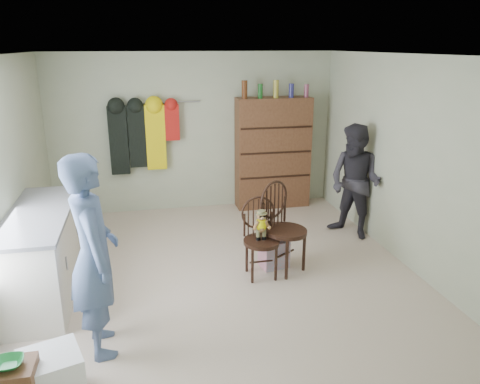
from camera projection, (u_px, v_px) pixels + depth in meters
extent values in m
plane|color=beige|center=(223.00, 275.00, 5.52)|extent=(5.00, 5.00, 0.00)
plane|color=beige|center=(195.00, 133.00, 7.47)|extent=(4.50, 0.00, 4.50)
plane|color=beige|center=(1.00, 185.00, 4.69)|extent=(0.00, 5.00, 5.00)
plane|color=beige|center=(407.00, 162.00, 5.59)|extent=(0.00, 5.00, 5.00)
plane|color=white|center=(220.00, 55.00, 4.76)|extent=(5.00, 5.00, 0.00)
cube|color=silver|center=(43.00, 255.00, 4.99)|extent=(0.60, 1.80, 0.90)
cube|color=slate|center=(37.00, 214.00, 4.85)|extent=(0.64, 1.86, 0.04)
cylinder|color=#99999E|center=(67.00, 263.00, 4.61)|extent=(0.02, 0.02, 0.14)
cylinder|color=#99999E|center=(77.00, 229.00, 5.45)|extent=(0.02, 0.02, 0.14)
imported|color=green|center=(8.00, 363.00, 3.22)|extent=(0.20, 0.20, 0.05)
cube|color=white|center=(52.00, 378.00, 3.52)|extent=(0.53, 0.52, 0.41)
cylinder|color=black|center=(261.00, 242.00, 5.37)|extent=(0.41, 0.41, 0.04)
cylinder|color=black|center=(252.00, 266.00, 5.28)|extent=(0.03, 0.03, 0.41)
cylinder|color=black|center=(276.00, 264.00, 5.34)|extent=(0.03, 0.03, 0.41)
cylinder|color=black|center=(247.00, 256.00, 5.55)|extent=(0.03, 0.03, 0.41)
cylinder|color=black|center=(269.00, 253.00, 5.60)|extent=(0.03, 0.03, 0.41)
torus|color=black|center=(258.00, 213.00, 5.43)|extent=(0.40, 0.03, 0.40)
cylinder|color=black|center=(244.00, 225.00, 5.43)|extent=(0.03, 0.03, 0.28)
cylinder|color=black|center=(272.00, 223.00, 5.50)|extent=(0.03, 0.03, 0.28)
cylinder|color=#F5EF07|center=(261.00, 224.00, 5.32)|extent=(0.11, 0.11, 0.11)
cylinder|color=#475128|center=(261.00, 233.00, 5.35)|extent=(0.07, 0.07, 0.16)
sphere|color=#9E7042|center=(261.00, 216.00, 5.29)|extent=(0.10, 0.10, 0.10)
cylinder|color=#475128|center=(261.00, 212.00, 5.28)|extent=(0.09, 0.09, 0.03)
cube|color=black|center=(262.00, 217.00, 5.25)|extent=(0.07, 0.01, 0.02)
cylinder|color=black|center=(286.00, 231.00, 5.49)|extent=(0.67, 0.67, 0.05)
cylinder|color=black|center=(287.00, 260.00, 5.35)|extent=(0.04, 0.04, 0.48)
cylinder|color=black|center=(304.00, 252.00, 5.57)|extent=(0.04, 0.04, 0.48)
cylinder|color=black|center=(265.00, 251.00, 5.58)|extent=(0.04, 0.04, 0.48)
cylinder|color=black|center=(283.00, 244.00, 5.79)|extent=(0.04, 0.04, 0.48)
torus|color=black|center=(274.00, 200.00, 5.51)|extent=(0.41, 0.28, 0.47)
cylinder|color=black|center=(263.00, 217.00, 5.43)|extent=(0.03, 0.03, 0.32)
cylinder|color=black|center=(285.00, 209.00, 5.68)|extent=(0.03, 0.03, 0.32)
cube|color=#E57280|center=(274.00, 253.00, 5.69)|extent=(0.36, 0.30, 0.34)
imported|color=#495D86|center=(94.00, 256.00, 3.95)|extent=(0.55, 0.73, 1.79)
imported|color=#2D2B33|center=(355.00, 182.00, 6.43)|extent=(0.92, 0.97, 1.59)
cube|color=brown|center=(273.00, 153.00, 7.64)|extent=(1.20, 0.38, 1.80)
cube|color=black|center=(276.00, 177.00, 7.57)|extent=(1.16, 0.02, 0.03)
cube|color=black|center=(276.00, 153.00, 7.45)|extent=(1.16, 0.02, 0.03)
cube|color=black|center=(277.00, 128.00, 7.33)|extent=(1.16, 0.02, 0.03)
cylinder|color=#592D14|center=(244.00, 90.00, 7.13)|extent=(0.09, 0.09, 0.28)
cylinder|color=#19591E|center=(260.00, 91.00, 7.19)|extent=(0.07, 0.07, 0.22)
cylinder|color=#A59933|center=(276.00, 89.00, 7.23)|extent=(0.08, 0.08, 0.27)
cylinder|color=navy|center=(291.00, 91.00, 7.29)|extent=(0.08, 0.08, 0.22)
cylinder|color=#8C3F59|center=(306.00, 91.00, 7.35)|extent=(0.07, 0.07, 0.20)
cylinder|color=#99999E|center=(168.00, 102.00, 7.18)|extent=(1.00, 0.02, 0.02)
cube|color=black|center=(119.00, 141.00, 7.14)|extent=(0.28, 0.10, 1.05)
cube|color=black|center=(137.00, 137.00, 7.18)|extent=(0.26, 0.10, 0.95)
cube|color=yellow|center=(156.00, 137.00, 7.25)|extent=(0.30, 0.10, 1.00)
cube|color=red|center=(172.00, 122.00, 7.23)|extent=(0.22, 0.10, 0.55)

